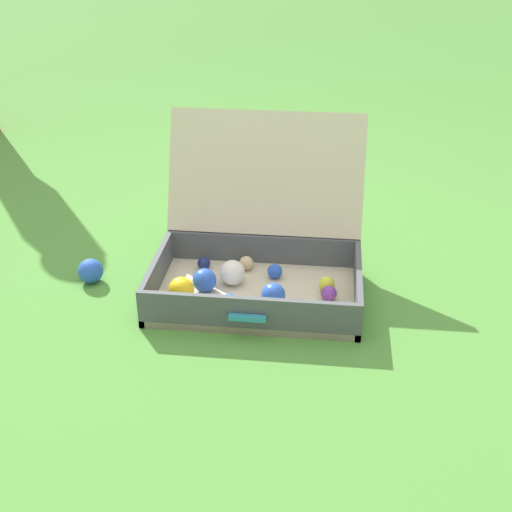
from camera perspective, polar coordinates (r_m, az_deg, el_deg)
The scene contains 3 objects.
ground_plane at distance 2.17m, azimuth -0.53°, elevation -4.33°, with size 16.00×16.00×0.00m, color #4C8C38.
open_suitcase at distance 2.22m, azimuth -0.05°, elevation 0.06°, with size 0.67×0.62×0.52m.
stray_ball_on_grass at distance 2.35m, azimuth -13.72°, elevation -1.23°, with size 0.08×0.08×0.08m, color blue.
Camera 1 is at (0.22, -1.80, 1.17)m, focal length 47.65 mm.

